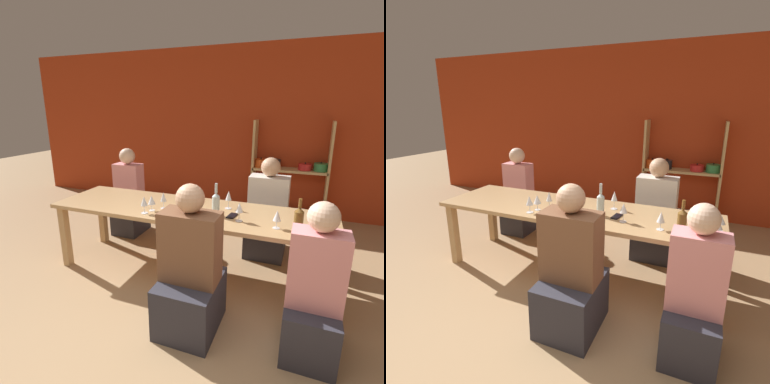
{
  "view_description": "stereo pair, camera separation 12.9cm",
  "coord_description": "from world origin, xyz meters",
  "views": [
    {
      "loc": [
        0.89,
        -1.2,
        1.77
      ],
      "look_at": [
        -0.19,
        1.59,
        0.9
      ],
      "focal_mm": 28.0,
      "sensor_mm": 36.0,
      "label": 1
    },
    {
      "loc": [
        1.01,
        -1.15,
        1.77
      ],
      "look_at": [
        -0.19,
        1.59,
        0.9
      ],
      "focal_mm": 28.0,
      "sensor_mm": 36.0,
      "label": 2
    }
  ],
  "objects": [
    {
      "name": "person_near_a",
      "position": [
        1.03,
        0.8,
        0.44
      ],
      "size": [
        0.37,
        0.47,
        1.18
      ],
      "color": "#2D2D38",
      "rests_on": "ground_plane"
    },
    {
      "name": "dining_table",
      "position": [
        -0.19,
        1.49,
        0.67
      ],
      "size": [
        2.88,
        0.82,
        0.75
      ],
      "color": "tan",
      "rests_on": "ground_plane"
    },
    {
      "name": "wine_glass_red_b",
      "position": [
        -0.43,
        1.4,
        0.87
      ],
      "size": [
        0.06,
        0.06,
        0.18
      ],
      "color": "white",
      "rests_on": "dining_table"
    },
    {
      "name": "wine_glass_empty_a",
      "position": [
        0.7,
        1.29,
        0.86
      ],
      "size": [
        0.07,
        0.07,
        0.16
      ],
      "color": "white",
      "rests_on": "dining_table"
    },
    {
      "name": "person_far_a",
      "position": [
        -1.4,
        2.24,
        0.45
      ],
      "size": [
        0.38,
        0.47,
        1.21
      ],
      "rotation": [
        0.0,
        0.0,
        3.14
      ],
      "color": "#2D2D38",
      "rests_on": "ground_plane"
    },
    {
      "name": "wine_glass_empty_c",
      "position": [
        -0.55,
        1.21,
        0.87
      ],
      "size": [
        0.07,
        0.07,
        0.17
      ],
      "color": "white",
      "rests_on": "dining_table"
    },
    {
      "name": "person_far_b",
      "position": [
        0.51,
        2.29,
        0.43
      ],
      "size": [
        0.46,
        0.57,
        1.19
      ],
      "rotation": [
        0.0,
        0.0,
        3.14
      ],
      "color": "#2D2D38",
      "rests_on": "ground_plane"
    },
    {
      "name": "wine_glass_empty_f",
      "position": [
        1.14,
        1.27,
        0.87
      ],
      "size": [
        0.07,
        0.07,
        0.16
      ],
      "color": "white",
      "rests_on": "dining_table"
    },
    {
      "name": "wall_back_red",
      "position": [
        0.0,
        3.83,
        1.35
      ],
      "size": [
        8.8,
        0.06,
        2.7
      ],
      "color": "#B23819",
      "rests_on": "ground_plane"
    },
    {
      "name": "cell_phone",
      "position": [
        0.28,
        1.44,
        0.75
      ],
      "size": [
        0.09,
        0.16,
        0.01
      ],
      "color": "black",
      "rests_on": "dining_table"
    },
    {
      "name": "wine_bottle_dark",
      "position": [
        0.13,
        1.4,
        0.87
      ],
      "size": [
        0.07,
        0.07,
        0.32
      ],
      "color": "#B2C6C1",
      "rests_on": "dining_table"
    },
    {
      "name": "wine_glass_empty_e",
      "position": [
        0.19,
        1.64,
        0.88
      ],
      "size": [
        0.07,
        0.07,
        0.19
      ],
      "color": "white",
      "rests_on": "dining_table"
    },
    {
      "name": "wine_bottle_green",
      "position": [
        0.88,
        1.2,
        0.87
      ],
      "size": [
        0.07,
        0.07,
        0.31
      ],
      "color": "brown",
      "rests_on": "dining_table"
    },
    {
      "name": "wine_glass_red_a",
      "position": [
        0.37,
        1.34,
        0.87
      ],
      "size": [
        0.07,
        0.07,
        0.18
      ],
      "color": "white",
      "rests_on": "dining_table"
    },
    {
      "name": "shelf_unit",
      "position": [
        0.65,
        3.63,
        0.54
      ],
      "size": [
        1.15,
        0.3,
        1.55
      ],
      "color": "tan",
      "rests_on": "ground_plane"
    },
    {
      "name": "person_near_b",
      "position": [
        0.12,
        0.74,
        0.44
      ],
      "size": [
        0.46,
        0.57,
        1.22
      ],
      "color": "#2D2D38",
      "rests_on": "ground_plane"
    },
    {
      "name": "wine_glass_empty_b",
      "position": [
        -0.52,
        1.3,
        0.86
      ],
      "size": [
        0.08,
        0.08,
        0.16
      ],
      "color": "white",
      "rests_on": "dining_table"
    },
    {
      "name": "wine_glass_empty_d",
      "position": [
        1.17,
        1.45,
        0.85
      ],
      "size": [
        0.08,
        0.08,
        0.15
      ],
      "color": "white",
      "rests_on": "dining_table"
    }
  ]
}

